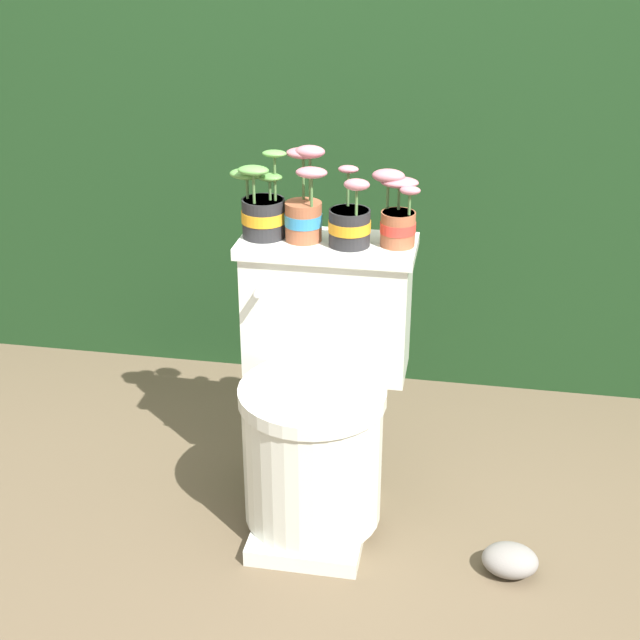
{
  "coord_description": "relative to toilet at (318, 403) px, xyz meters",
  "views": [
    {
      "loc": [
        0.33,
        -1.89,
        1.51
      ],
      "look_at": [
        -0.02,
        0.09,
        0.56
      ],
      "focal_mm": 50.0,
      "sensor_mm": 36.0,
      "label": 1
    }
  ],
  "objects": [
    {
      "name": "potted_plant_middle",
      "position": [
        0.06,
        0.12,
        0.45
      ],
      "size": [
        0.11,
        0.11,
        0.19
      ],
      "color": "#262628",
      "rests_on": "toilet"
    },
    {
      "name": "hedge_backdrop",
      "position": [
        0.02,
        1.19,
        0.39
      ],
      "size": [
        3.97,
        0.85,
        1.44
      ],
      "color": "#193819",
      "rests_on": "ground"
    },
    {
      "name": "potted_plant_midleft",
      "position": [
        -0.06,
        0.14,
        0.48
      ],
      "size": [
        0.11,
        0.11,
        0.24
      ],
      "color": "#9E5638",
      "rests_on": "toilet"
    },
    {
      "name": "potted_plant_midright",
      "position": [
        0.17,
        0.14,
        0.47
      ],
      "size": [
        0.12,
        0.1,
        0.19
      ],
      "color": "#9E5638",
      "rests_on": "toilet"
    },
    {
      "name": "ground_plane",
      "position": [
        0.02,
        -0.06,
        -0.33
      ],
      "size": [
        12.0,
        12.0,
        0.0
      ],
      "primitive_type": "plane",
      "color": "brown"
    },
    {
      "name": "potted_plant_left",
      "position": [
        -0.17,
        0.14,
        0.47
      ],
      "size": [
        0.15,
        0.12,
        0.23
      ],
      "color": "#262628",
      "rests_on": "toilet"
    },
    {
      "name": "toilet",
      "position": [
        0.0,
        0.0,
        0.0
      ],
      "size": [
        0.45,
        0.51,
        0.73
      ],
      "color": "silver",
      "rests_on": "ground"
    },
    {
      "name": "garden_stone",
      "position": [
        0.51,
        -0.17,
        -0.3
      ],
      "size": [
        0.14,
        0.11,
        0.08
      ],
      "color": "gray",
      "rests_on": "ground"
    }
  ]
}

